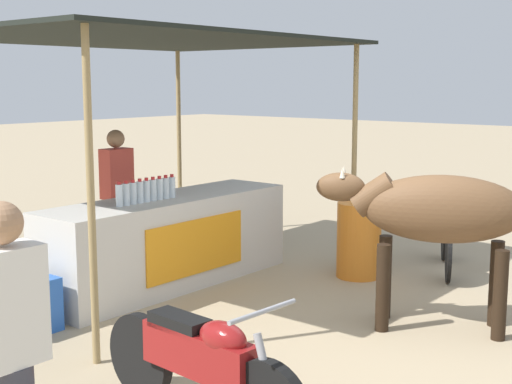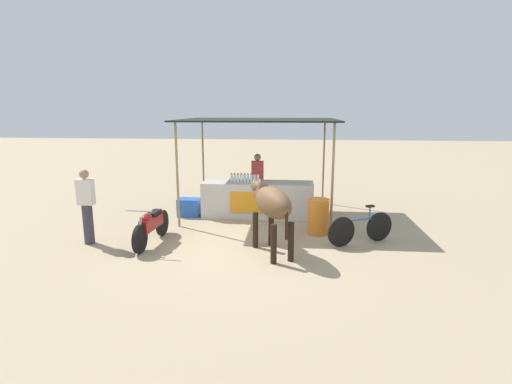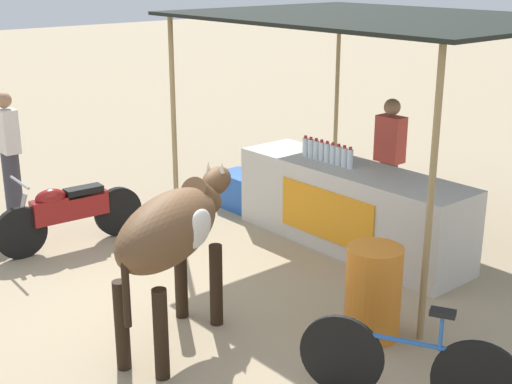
# 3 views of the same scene
# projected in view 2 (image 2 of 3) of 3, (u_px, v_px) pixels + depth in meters

# --- Properties ---
(ground_plane) EXTENTS (60.00, 60.00, 0.00)m
(ground_plane) POSITION_uv_depth(u_px,v_px,m) (249.00, 242.00, 8.88)
(ground_plane) COLOR tan
(stall_counter) EXTENTS (3.00, 0.82, 0.96)m
(stall_counter) POSITION_uv_depth(u_px,v_px,m) (258.00, 199.00, 10.93)
(stall_counter) COLOR beige
(stall_counter) RESTS_ON ground
(stall_awning) EXTENTS (4.20, 3.20, 2.64)m
(stall_awning) POSITION_uv_depth(u_px,v_px,m) (259.00, 123.00, 10.80)
(stall_awning) COLOR black
(stall_awning) RESTS_ON ground
(water_bottle_row) EXTENTS (0.79, 0.07, 0.25)m
(water_bottle_row) POSITION_uv_depth(u_px,v_px,m) (245.00, 178.00, 10.79)
(water_bottle_row) COLOR silver
(water_bottle_row) RESTS_ON stall_counter
(vendor_behind_counter) EXTENTS (0.34, 0.22, 1.65)m
(vendor_behind_counter) POSITION_uv_depth(u_px,v_px,m) (258.00, 181.00, 11.59)
(vendor_behind_counter) COLOR #383842
(vendor_behind_counter) RESTS_ON ground
(cooler_box) EXTENTS (0.60, 0.44, 0.48)m
(cooler_box) POSITION_uv_depth(u_px,v_px,m) (189.00, 207.00, 11.05)
(cooler_box) COLOR blue
(cooler_box) RESTS_ON ground
(water_barrel) EXTENTS (0.50, 0.50, 0.84)m
(water_barrel) POSITION_uv_depth(u_px,v_px,m) (318.00, 216.00, 9.42)
(water_barrel) COLOR orange
(water_barrel) RESTS_ON ground
(cow) EXTENTS (1.13, 1.79, 1.44)m
(cow) POSITION_uv_depth(u_px,v_px,m) (272.00, 204.00, 8.04)
(cow) COLOR brown
(cow) RESTS_ON ground
(motorcycle_parked) EXTENTS (0.55, 1.80, 0.90)m
(motorcycle_parked) POSITION_uv_depth(u_px,v_px,m) (151.00, 225.00, 8.70)
(motorcycle_parked) COLOR black
(motorcycle_parked) RESTS_ON ground
(bicycle_leaning) EXTENTS (1.49, 0.80, 0.85)m
(bicycle_leaning) POSITION_uv_depth(u_px,v_px,m) (361.00, 228.00, 8.73)
(bicycle_leaning) COLOR black
(bicycle_leaning) RESTS_ON ground
(passerby_on_street) EXTENTS (0.34, 0.22, 1.65)m
(passerby_on_street) POSITION_uv_depth(u_px,v_px,m) (87.00, 206.00, 8.65)
(passerby_on_street) COLOR #383842
(passerby_on_street) RESTS_ON ground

